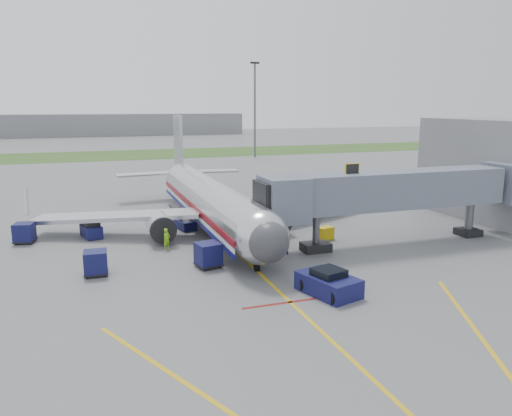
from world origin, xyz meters
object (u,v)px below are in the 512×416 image
object	(u,v)px
belt_loader	(183,223)
airliner	(210,200)
ramp_worker	(167,239)
pushback_tug	(328,283)
baggage_tug	(91,229)

from	to	relation	value
belt_loader	airliner	bearing A→B (deg)	-17.46
airliner	ramp_worker	xyz separation A→B (m)	(-5.13, -6.04, -1.76)
belt_loader	pushback_tug	bearing A→B (deg)	-74.96
airliner	ramp_worker	size ratio (longest dim) A/B	20.14
airliner	pushback_tug	bearing A→B (deg)	-81.70
pushback_tug	belt_loader	bearing A→B (deg)	105.04
pushback_tug	baggage_tug	distance (m)	23.14
pushback_tug	baggage_tug	xyz separation A→B (m)	(-13.50, 18.79, 0.13)
belt_loader	ramp_worker	distance (m)	7.32
airliner	ramp_worker	distance (m)	8.12
baggage_tug	pushback_tug	bearing A→B (deg)	-54.31
ramp_worker	belt_loader	bearing A→B (deg)	35.05
pushback_tug	airliner	bearing A→B (deg)	98.30
baggage_tug	belt_loader	size ratio (longest dim) A/B	0.68
belt_loader	ramp_worker	world-z (taller)	belt_loader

